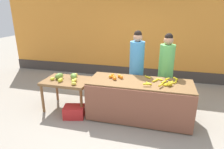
{
  "coord_description": "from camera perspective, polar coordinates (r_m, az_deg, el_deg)",
  "views": [
    {
      "loc": [
        0.67,
        -3.77,
        2.3
      ],
      "look_at": [
        -0.34,
        0.15,
        0.9
      ],
      "focal_mm": 30.85,
      "sensor_mm": 36.0,
      "label": 1
    }
  ],
  "objects": [
    {
      "name": "banana_bunch_pile",
      "position": [
        4.05,
        14.87,
        -2.15
      ],
      "size": [
        0.7,
        0.61,
        0.07
      ],
      "color": "yellow",
      "rests_on": "fruit_stall_counter"
    },
    {
      "name": "ground_plane",
      "position": [
        4.46,
        3.86,
        -11.94
      ],
      "size": [
        24.0,
        24.0,
        0.0
      ],
      "primitive_type": "plane",
      "color": "gray"
    },
    {
      "name": "produce_sack",
      "position": [
        5.16,
        -1.06,
        -4.14
      ],
      "size": [
        0.33,
        0.38,
        0.52
      ],
      "primitive_type": "ellipsoid",
      "rotation": [
        0.0,
        0.0,
        1.49
      ],
      "color": "maroon",
      "rests_on": "ground"
    },
    {
      "name": "orange_pile",
      "position": [
        4.17,
        0.99,
        -0.67
      ],
      "size": [
        0.32,
        0.25,
        0.08
      ],
      "color": "orange",
      "rests_on": "fruit_stall_counter"
    },
    {
      "name": "fruit_stall_counter",
      "position": [
        4.21,
        8.02,
        -7.53
      ],
      "size": [
        2.16,
        0.83,
        0.85
      ],
      "color": "brown",
      "rests_on": "ground"
    },
    {
      "name": "vendor_woman_green_shirt",
      "position": [
        4.64,
        15.6,
        0.81
      ],
      "size": [
        0.34,
        0.34,
        1.78
      ],
      "color": "#33333D",
      "rests_on": "ground"
    },
    {
      "name": "side_table_wooden",
      "position": [
        4.6,
        -13.18,
        -2.63
      ],
      "size": [
        1.06,
        0.73,
        0.73
      ],
      "color": "brown",
      "rests_on": "ground"
    },
    {
      "name": "produce_crate",
      "position": [
        4.4,
        -11.18,
        -10.78
      ],
      "size": [
        0.5,
        0.42,
        0.26
      ],
      "primitive_type": "cube",
      "rotation": [
        0.0,
        0.0,
        0.24
      ],
      "color": "red",
      "rests_on": "ground"
    },
    {
      "name": "market_wall_back",
      "position": [
        6.5,
        8.63,
        11.75
      ],
      "size": [
        9.65,
        0.23,
        3.04
      ],
      "color": "orange",
      "rests_on": "ground"
    },
    {
      "name": "vendor_woman_blue_shirt",
      "position": [
        4.65,
        7.26,
        1.73
      ],
      "size": [
        0.34,
        0.34,
        1.82
      ],
      "color": "#33333D",
      "rests_on": "ground"
    },
    {
      "name": "mango_papaya_pile",
      "position": [
        4.56,
        -13.38,
        -0.83
      ],
      "size": [
        0.73,
        0.62,
        0.14
      ],
      "color": "#D8C749",
      "rests_on": "side_table_wooden"
    }
  ]
}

